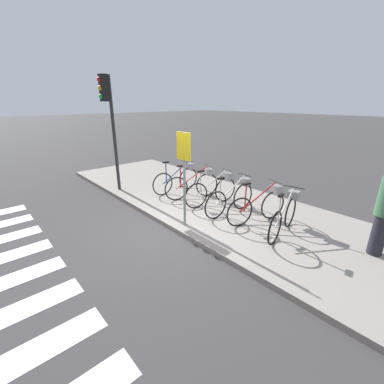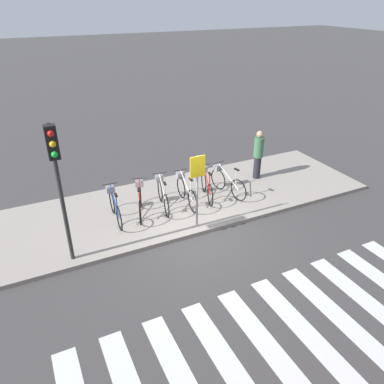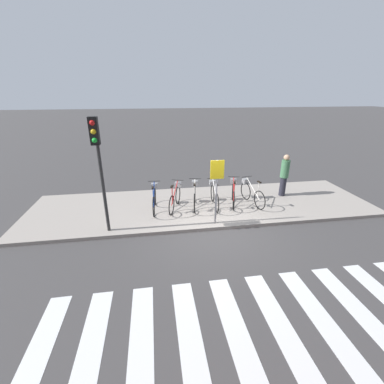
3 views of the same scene
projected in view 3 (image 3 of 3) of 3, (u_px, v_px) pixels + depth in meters
name	position (u px, v px, depth m)	size (l,w,h in m)	color
ground_plane	(214.00, 231.00, 8.46)	(120.00, 120.00, 0.00)	#423F3F
sidewalk	(203.00, 205.00, 10.16)	(13.21, 3.75, 0.12)	#9E9389
parked_bicycle_0	(154.00, 198.00, 9.54)	(0.46, 1.73, 1.06)	black
parked_bicycle_1	(175.00, 197.00, 9.66)	(0.68, 1.65, 1.06)	black
parked_bicycle_2	(195.00, 195.00, 9.82)	(0.49, 1.71, 1.06)	black
parked_bicycle_3	(214.00, 195.00, 9.85)	(0.46, 1.73, 1.06)	black
parked_bicycle_4	(233.00, 193.00, 10.04)	(0.61, 1.67, 1.06)	black
parked_bicycle_5	(251.00, 192.00, 10.07)	(0.51, 1.70, 1.06)	black
pedestrian	(284.00, 174.00, 10.64)	(0.34, 0.34, 1.77)	#23232D
traffic_light	(98.00, 153.00, 7.21)	(0.24, 0.40, 3.55)	#2D2D2D
sign_post	(217.00, 182.00, 8.14)	(0.44, 0.07, 2.19)	#99999E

